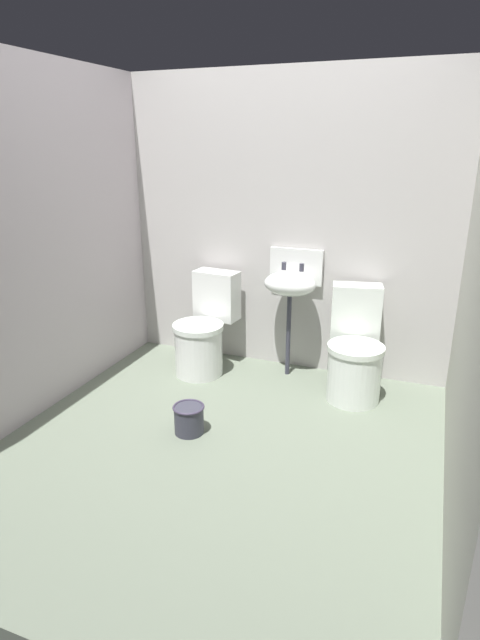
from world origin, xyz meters
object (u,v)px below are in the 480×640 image
object	(u,v)px
toilet_left	(204,333)
bucket	(189,418)
toilet_right	(355,354)
sink	(291,282)

from	to	relation	value
toilet_left	bucket	xyz separation A→B (m)	(0.32, -0.92, -0.22)
toilet_left	toilet_right	world-z (taller)	same
toilet_right	sink	world-z (taller)	sink
toilet_left	toilet_right	bearing A→B (deg)	-173.54
sink	bucket	xyz separation A→B (m)	(-0.34, -1.11, -0.65)
toilet_right	bucket	xyz separation A→B (m)	(-0.88, -0.92, -0.22)
toilet_left	sink	distance (m)	0.81
sink	bucket	distance (m)	1.33
toilet_left	sink	bearing A→B (deg)	-157.56
toilet_right	bucket	distance (m)	1.29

